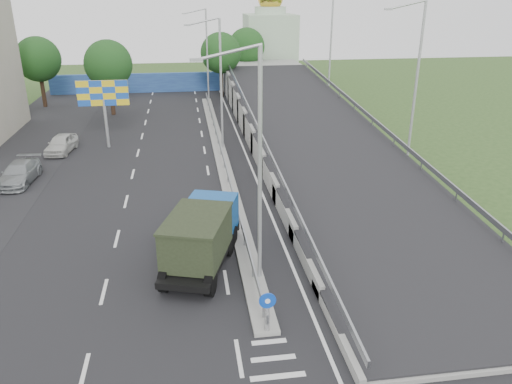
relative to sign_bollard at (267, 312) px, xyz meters
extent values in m
plane|color=#2D4C1E|center=(0.00, -2.17, -1.03)|extent=(160.00, 160.00, 0.00)
cube|color=black|center=(-3.00, 17.83, -1.03)|extent=(26.00, 90.00, 0.04)
cube|color=gray|center=(0.00, 21.83, -0.93)|extent=(1.00, 44.00, 0.20)
cube|color=gray|center=(12.30, 21.83, 1.32)|extent=(0.10, 50.00, 0.32)
cube|color=gray|center=(2.80, 21.83, 1.32)|extent=(0.10, 50.00, 0.32)
cube|color=gray|center=(0.00, 21.83, -0.28)|extent=(0.08, 44.00, 0.32)
cylinder|color=gray|center=(0.00, 21.83, -0.53)|extent=(0.09, 0.09, 0.60)
cylinder|color=black|center=(0.00, 0.03, -0.23)|extent=(0.20, 0.20, 1.20)
cylinder|color=#0C3FBF|center=(0.00, -0.05, 0.52)|extent=(0.64, 0.05, 0.64)
cylinder|color=white|center=(0.00, -0.08, 0.52)|extent=(0.20, 0.03, 0.20)
cylinder|color=#B2B5B7|center=(0.30, 3.83, 4.17)|extent=(0.18, 0.18, 10.00)
cylinder|color=#B2B5B7|center=(-0.90, 3.83, 8.92)|extent=(2.57, 0.12, 0.66)
cube|color=#B2B5B7|center=(-2.10, 3.83, 8.67)|extent=(0.50, 0.18, 0.12)
cylinder|color=#B2B5B7|center=(0.30, 23.83, 4.17)|extent=(0.18, 0.18, 10.00)
cylinder|color=#B2B5B7|center=(-0.90, 23.83, 8.92)|extent=(2.57, 0.12, 0.66)
cube|color=#B2B5B7|center=(-2.10, 23.83, 8.67)|extent=(0.50, 0.18, 0.12)
cylinder|color=#B2B5B7|center=(0.30, 43.83, 4.17)|extent=(0.18, 0.18, 10.00)
cylinder|color=#B2B5B7|center=(-0.90, 43.83, 8.92)|extent=(2.57, 0.12, 0.66)
cube|color=#B2B5B7|center=(-2.10, 43.83, 8.67)|extent=(0.50, 0.18, 0.12)
cube|color=navy|center=(-4.00, 49.83, 0.17)|extent=(30.00, 0.50, 2.40)
cube|color=#B2CCAD|center=(10.00, 57.83, 3.47)|extent=(7.00, 7.00, 9.00)
cylinder|color=#B2CCAD|center=(10.00, 57.83, 8.47)|extent=(4.40, 4.40, 1.00)
cylinder|color=#B2B5B7|center=(-9.00, 25.83, 0.97)|extent=(0.24, 0.24, 4.00)
cube|color=yellow|center=(-9.00, 25.83, 3.47)|extent=(4.00, 0.20, 2.00)
cylinder|color=black|center=(-10.00, 37.83, 0.97)|extent=(0.44, 0.44, 4.00)
sphere|color=#11401A|center=(-10.00, 37.83, 4.17)|extent=(4.80, 4.80, 4.80)
cylinder|color=black|center=(2.00, 45.83, 0.97)|extent=(0.44, 0.44, 4.00)
sphere|color=#11401A|center=(2.00, 45.83, 4.17)|extent=(4.80, 4.80, 4.80)
cylinder|color=black|center=(-18.00, 42.83, 0.97)|extent=(0.44, 0.44, 4.00)
sphere|color=#11401A|center=(-18.00, 42.83, 4.17)|extent=(4.80, 4.80, 4.80)
cylinder|color=black|center=(6.00, 52.83, 0.97)|extent=(0.44, 0.44, 4.00)
sphere|color=#11401A|center=(6.00, 52.83, 4.17)|extent=(4.80, 4.80, 4.80)
cylinder|color=black|center=(-2.51, 7.78, -0.48)|extent=(0.67, 1.16, 1.10)
cylinder|color=black|center=(-0.60, 7.17, -0.48)|extent=(0.67, 1.16, 1.10)
cylinder|color=black|center=(-2.79, 6.92, -0.48)|extent=(0.67, 1.16, 1.10)
cylinder|color=black|center=(-0.88, 6.31, -0.48)|extent=(0.67, 1.16, 1.10)
cylinder|color=black|center=(-3.86, 3.57, -0.48)|extent=(0.67, 1.16, 1.10)
cylinder|color=black|center=(-1.95, 2.96, -0.48)|extent=(0.67, 1.16, 1.10)
cube|color=black|center=(-2.20, 5.47, -0.33)|extent=(4.09, 6.63, 0.30)
cube|color=navy|center=(-1.48, 7.72, 0.67)|extent=(2.69, 2.23, 1.71)
cube|color=black|center=(-1.25, 8.45, 1.13)|extent=(1.84, 0.64, 0.70)
cube|color=black|center=(-1.22, 8.53, -0.38)|extent=(2.25, 0.85, 0.50)
cube|color=black|center=(-2.38, 4.89, 0.77)|extent=(3.46, 4.37, 1.81)
cube|color=black|center=(-2.38, 4.89, 1.73)|extent=(3.58, 4.49, 0.12)
imported|color=gray|center=(-13.86, 18.26, -0.35)|extent=(2.23, 4.85, 1.37)
imported|color=beige|center=(-12.53, 24.97, -0.32)|extent=(2.24, 4.39, 1.43)
camera|label=1|loc=(-2.63, -15.24, 11.05)|focal=35.00mm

